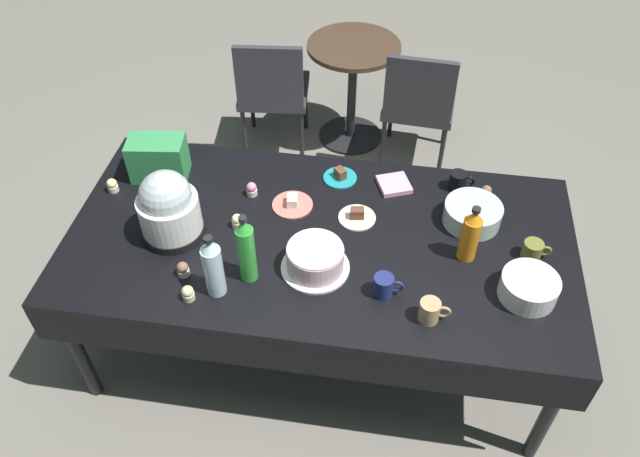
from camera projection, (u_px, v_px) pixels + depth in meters
ground at (320, 337)px, 3.24m from camera, size 9.00×9.00×0.00m
potluck_table at (320, 246)px, 2.75m from camera, size 2.20×1.10×0.75m
frosted_layer_cake at (315, 259)px, 2.54m from camera, size 0.28×0.28×0.12m
slow_cooker at (169, 208)px, 2.61m from camera, size 0.27×0.27×0.33m
glass_salad_bowl at (472, 214)px, 2.74m from camera, size 0.25×0.25×0.09m
ceramic_snack_bowl at (529, 288)px, 2.44m from camera, size 0.23×0.23×0.10m
dessert_plate_coral at (292, 203)px, 2.84m from camera, size 0.19×0.19×0.05m
dessert_plate_teal at (340, 176)px, 2.97m from camera, size 0.16×0.16×0.06m
dessert_plate_cream at (357, 216)px, 2.78m from camera, size 0.17×0.17×0.06m
cupcake_berry at (252, 189)px, 2.88m from camera, size 0.05×0.05×0.07m
cupcake_cocoa at (237, 221)px, 2.73m from camera, size 0.05×0.05×0.07m
cupcake_mint at (486, 192)px, 2.86m from camera, size 0.05×0.05×0.07m
cupcake_vanilla at (188, 293)px, 2.44m from camera, size 0.05×0.05×0.07m
cupcake_lemon at (112, 185)px, 2.90m from camera, size 0.05×0.05×0.07m
cupcake_rose at (183, 269)px, 2.53m from camera, size 0.05×0.05×0.07m
soda_bottle_lime_soda at (246, 250)px, 2.44m from camera, size 0.07×0.07×0.34m
soda_bottle_orange_juice at (470, 235)px, 2.54m from camera, size 0.08×0.08×0.28m
soda_bottle_water at (213, 267)px, 2.40m from camera, size 0.08×0.08×0.30m
coffee_mug_black at (458, 181)px, 2.90m from camera, size 0.12×0.08×0.09m
coffee_mug_olive at (533, 250)px, 2.60m from camera, size 0.12×0.08×0.08m
coffee_mug_tan at (430, 311)px, 2.36m from camera, size 0.12×0.08×0.09m
coffee_mug_navy at (384, 286)px, 2.45m from camera, size 0.12×0.08×0.09m
soda_carton at (158, 158)px, 2.93m from camera, size 0.28×0.19×0.20m
paper_napkin_stack at (394, 184)px, 2.93m from camera, size 0.18×0.18×0.02m
maroon_chair_left at (272, 88)px, 4.00m from camera, size 0.48×0.48×0.85m
maroon_chair_right at (419, 101)px, 3.90m from camera, size 0.47×0.47×0.85m
round_cafe_table at (353, 75)px, 4.10m from camera, size 0.60×0.60×0.72m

